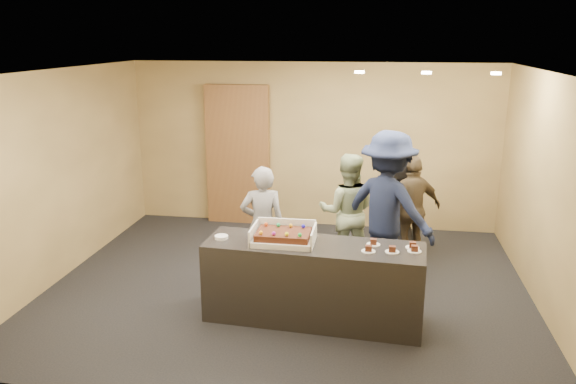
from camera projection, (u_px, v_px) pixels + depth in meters
The scene contains 17 objects.
room at pixel (288, 184), 6.85m from camera, with size 6.04×6.00×2.70m.
serving_counter at pixel (313, 282), 6.25m from camera, with size 2.40×0.70×0.90m, color black.
storage_cabinet at pixel (238, 155), 9.38m from camera, with size 1.06×0.15×2.34m, color brown.
cake_box at pixel (284, 238), 6.19m from camera, with size 0.69×0.47×0.20m.
sheet_cake at pixel (283, 234), 6.15m from camera, with size 0.59×0.40×0.11m.
plate_stack at pixel (221, 237), 6.29m from camera, with size 0.15×0.15×0.04m, color white.
slice_a at pixel (368, 249), 5.92m from camera, with size 0.15×0.15×0.07m.
slice_b at pixel (373, 243), 6.10m from camera, with size 0.15×0.15×0.07m.
slice_c at pixel (392, 250), 5.90m from camera, with size 0.15×0.15×0.07m.
slice_d at pixel (413, 246), 6.02m from camera, with size 0.15×0.15×0.07m.
slice_e at pixel (415, 249), 5.92m from camera, with size 0.15×0.15×0.07m.
person_server_grey at pixel (262, 225), 7.14m from camera, with size 0.56×0.37×1.54m, color gray.
person_sage_man at pixel (347, 212), 7.59m from camera, with size 0.78×0.61×1.60m, color #98A87E.
person_navy_man at pixel (388, 208), 7.11m from camera, with size 1.28×0.73×1.98m, color #181F3C.
person_brown_extra at pixel (412, 209), 7.81m from camera, with size 0.90×0.37×1.53m, color brown.
person_dark_suit at pixel (399, 204), 7.95m from camera, with size 0.77×0.50×1.58m, color #29292E.
ceiling_spotlights at pixel (426, 73), 6.72m from camera, with size 1.72×0.12×0.03m.
Camera 1 is at (1.06, -6.54, 3.10)m, focal length 35.00 mm.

